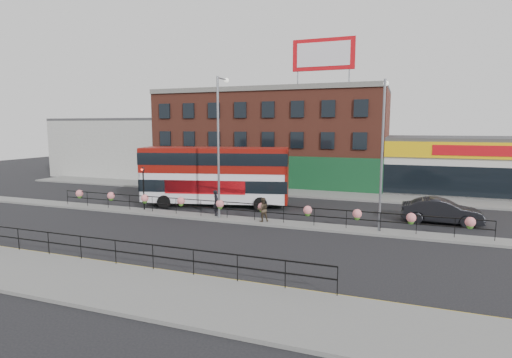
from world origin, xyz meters
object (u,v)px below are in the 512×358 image
(double_decker_bus, at_px, (215,170))
(pedestrian_b, at_px, (263,210))
(lamp_column_east, at_px, (383,142))
(pedestrian_a, at_px, (216,203))
(lamp_column_west, at_px, (220,135))
(car, at_px, (441,211))

(double_decker_bus, height_order, pedestrian_b, double_decker_bus)
(double_decker_bus, bearing_deg, lamp_column_east, -16.06)
(pedestrian_a, xyz_separation_m, lamp_column_west, (0.47, -0.29, 4.74))
(pedestrian_a, bearing_deg, lamp_column_east, -106.66)
(lamp_column_west, bearing_deg, lamp_column_east, 0.94)
(double_decker_bus, relative_size, car, 2.39)
(double_decker_bus, relative_size, pedestrian_a, 6.69)
(pedestrian_b, relative_size, lamp_column_west, 0.17)
(pedestrian_b, bearing_deg, car, 166.32)
(car, bearing_deg, double_decker_bus, 91.31)
(double_decker_bus, height_order, car, double_decker_bus)
(car, bearing_deg, pedestrian_b, 111.86)
(pedestrian_b, xyz_separation_m, lamp_column_east, (7.31, 0.46, 4.50))
(pedestrian_b, distance_m, lamp_column_east, 8.60)
(pedestrian_a, relative_size, lamp_column_east, 0.20)
(double_decker_bus, xyz_separation_m, car, (16.43, 0.03, -2.07))
(lamp_column_west, height_order, lamp_column_east, lamp_column_west)
(pedestrian_a, bearing_deg, pedestrian_b, -115.07)
(lamp_column_west, bearing_deg, pedestrian_a, 148.20)
(car, height_order, lamp_column_east, lamp_column_east)
(pedestrian_b, height_order, lamp_column_west, lamp_column_west)
(lamp_column_west, xyz_separation_m, lamp_column_east, (10.49, 0.17, -0.34))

